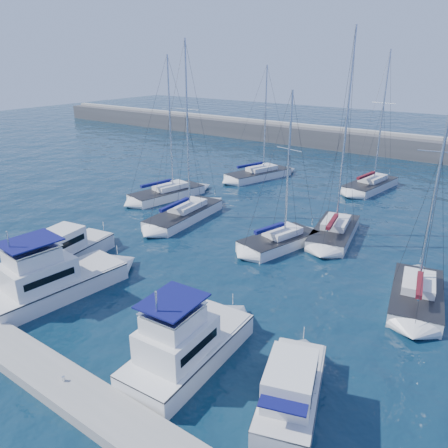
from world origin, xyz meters
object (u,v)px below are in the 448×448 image
Objects in this scene: sailboat_mid_b at (185,214)px; sailboat_mid_a at (167,193)px; motor_yacht_stbd_outer at (291,392)px; sailboat_mid_d at (334,231)px; motor_yacht_port_inner at (50,281)px; sailboat_mid_e at (417,295)px; sailboat_mid_c at (279,241)px; sailboat_back_a at (258,174)px; motor_yacht_stbd_inner at (185,347)px; motor_yacht_port_outer at (68,250)px; sailboat_back_b at (370,185)px.

sailboat_mid_a is at bearing 141.43° from sailboat_mid_b.
sailboat_mid_d reaches higher than motor_yacht_stbd_outer.
motor_yacht_port_inner is 0.59× the size of sailboat_mid_e.
sailboat_back_a is (-12.67, 17.49, -0.01)m from sailboat_mid_c.
sailboat_back_a is (-2.07, 17.09, -0.02)m from sailboat_mid_b.
sailboat_back_a reaches higher than motor_yacht_stbd_outer.
motor_yacht_port_inner is 0.71× the size of sailboat_mid_c.
motor_yacht_port_inner is 23.29m from sailboat_mid_d.
motor_yacht_stbd_inner is at bearing 5.11° from motor_yacht_port_inner.
motor_yacht_port_outer is at bearing -169.46° from sailboat_mid_e.
motor_yacht_port_inner is at bearing -64.74° from sailboat_back_a.
sailboat_back_a reaches higher than sailboat_mid_c.
sailboat_back_b is (-2.65, 36.93, -0.60)m from motor_yacht_stbd_inner.
motor_yacht_stbd_inner is 21.52m from sailboat_mid_b.
sailboat_mid_b is 10.60m from sailboat_mid_c.
sailboat_mid_e is (11.51, -2.61, 0.03)m from sailboat_mid_c.
sailboat_mid_d is (-6.18, 20.01, -0.39)m from motor_yacht_stbd_outer.
sailboat_back_b reaches higher than motor_yacht_stbd_inner.
sailboat_mid_d reaches higher than sailboat_mid_c.
sailboat_mid_b is 0.95× the size of sailboat_mid_d.
sailboat_mid_e reaches higher than sailboat_mid_c.
sailboat_mid_e is (28.10, -7.05, 0.02)m from sailboat_mid_a.
sailboat_mid_c is (10.60, -0.40, -0.02)m from sailboat_mid_b.
motor_yacht_stbd_inner is 20.54m from sailboat_mid_d.
sailboat_mid_a is (-8.26, 20.24, -0.61)m from motor_yacht_port_inner.
sailboat_back_b is at bearing 103.39° from sailboat_mid_e.
sailboat_back_a is at bearing 92.34° from sailboat_mid_b.
sailboat_mid_e is at bearing -50.88° from sailboat_mid_d.
motor_yacht_port_inner is 17.87m from sailboat_mid_c.
motor_yacht_port_outer is 5.25m from motor_yacht_port_inner.
motor_yacht_stbd_inner is 0.48× the size of sailboat_mid_b.
motor_yacht_stbd_inner is 16.32m from sailboat_mid_c.
sailboat_mid_c is 0.83× the size of sailboat_mid_e.
sailboat_mid_c is (11.86, 11.92, -0.43)m from motor_yacht_port_outer.
motor_yacht_port_outer is 0.47× the size of sailboat_mid_e.
sailboat_mid_d is 1.12× the size of sailboat_mid_e.
sailboat_back_a is at bearing 112.22° from motor_yacht_stbd_inner.
sailboat_mid_a is 17.18m from sailboat_mid_c.
sailboat_back_a is at bearing 141.79° from sailboat_mid_c.
motor_yacht_stbd_inner is 5.79m from motor_yacht_stbd_outer.
sailboat_back_b reaches higher than sailboat_mid_a.
sailboat_mid_d reaches higher than motor_yacht_stbd_inner.
motor_yacht_port_inner is 21.87m from sailboat_mid_a.
sailboat_back_b reaches higher than sailboat_back_a.
sailboat_mid_b is at bearing 161.06° from sailboat_mid_e.
motor_yacht_port_inner is 17.47m from motor_yacht_stbd_outer.
sailboat_mid_b is 23.48m from sailboat_back_b.
sailboat_mid_d is 20.28m from sailboat_back_a.
sailboat_mid_c reaches higher than motor_yacht_port_outer.
motor_yacht_port_outer is 1.07× the size of motor_yacht_stbd_outer.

